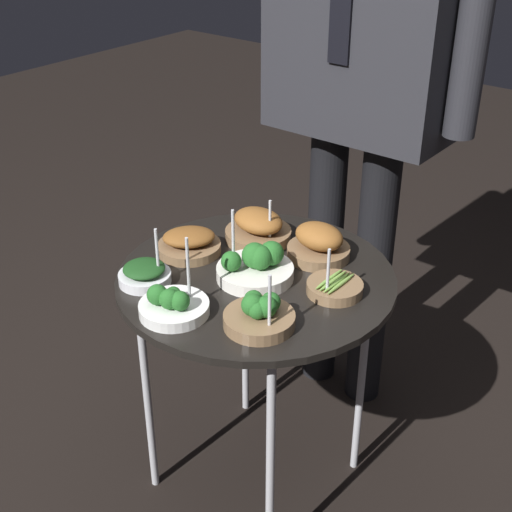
# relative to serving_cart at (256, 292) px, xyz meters

# --- Properties ---
(ground_plane) EXTENTS (8.00, 8.00, 0.00)m
(ground_plane) POSITION_rel_serving_cart_xyz_m (0.00, 0.00, -0.60)
(ground_plane) COLOR black
(serving_cart) EXTENTS (0.65, 0.65, 0.64)m
(serving_cart) POSITION_rel_serving_cart_xyz_m (0.00, 0.00, 0.00)
(serving_cart) COLOR black
(serving_cart) RESTS_ON ground_plane
(bowl_broccoli_front_left) EXTENTS (0.18, 0.18, 0.18)m
(bowl_broccoli_front_left) POSITION_rel_serving_cart_xyz_m (0.01, -0.01, 0.08)
(bowl_broccoli_front_left) COLOR silver
(bowl_broccoli_front_left) RESTS_ON serving_cart
(bowl_asparagus_near_rim) EXTENTS (0.13, 0.13, 0.13)m
(bowl_asparagus_near_rim) POSITION_rel_serving_cart_xyz_m (0.18, 0.05, 0.06)
(bowl_asparagus_near_rim) COLOR brown
(bowl_asparagus_near_rim) RESTS_ON serving_cart
(bowl_roast_front_center) EXTENTS (0.17, 0.17, 0.13)m
(bowl_roast_front_center) POSITION_rel_serving_cart_xyz_m (-0.10, 0.14, 0.08)
(bowl_roast_front_center) COLOR brown
(bowl_roast_front_center) RESTS_ON serving_cart
(bowl_broccoli_back_right) EXTENTS (0.15, 0.15, 0.17)m
(bowl_broccoli_back_right) POSITION_rel_serving_cart_xyz_m (-0.04, -0.24, 0.07)
(bowl_broccoli_back_right) COLOR white
(bowl_broccoli_back_right) RESTS_ON serving_cart
(bowl_roast_back_left) EXTENTS (0.16, 0.16, 0.06)m
(bowl_roast_back_left) POSITION_rel_serving_cart_xyz_m (-0.19, -0.02, 0.07)
(bowl_roast_back_left) COLOR brown
(bowl_roast_back_left) RESTS_ON serving_cart
(bowl_broccoli_center) EXTENTS (0.15, 0.15, 0.14)m
(bowl_broccoli_center) POSITION_rel_serving_cart_xyz_m (0.13, -0.15, 0.07)
(bowl_broccoli_center) COLOR brown
(bowl_broccoli_center) RESTS_ON serving_cart
(bowl_roast_mid_right) EXTENTS (0.15, 0.15, 0.09)m
(bowl_roast_mid_right) POSITION_rel_serving_cart_xyz_m (0.07, 0.16, 0.08)
(bowl_roast_mid_right) COLOR brown
(bowl_roast_mid_right) RESTS_ON serving_cart
(bowl_spinach_front_right) EXTENTS (0.12, 0.12, 0.14)m
(bowl_spinach_front_right) POSITION_rel_serving_cart_xyz_m (-0.18, -0.18, 0.07)
(bowl_spinach_front_right) COLOR silver
(bowl_spinach_front_right) RESTS_ON serving_cart
(waiter_figure) EXTENTS (0.63, 0.24, 1.71)m
(waiter_figure) POSITION_rel_serving_cart_xyz_m (-0.04, 0.48, 0.49)
(waiter_figure) COLOR black
(waiter_figure) RESTS_ON ground_plane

